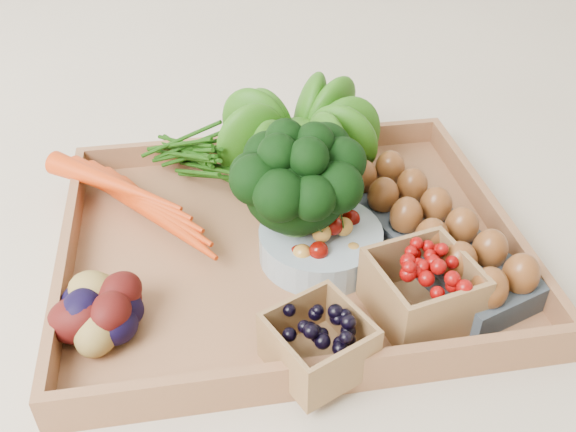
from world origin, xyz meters
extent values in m
plane|color=beige|center=(0.00, 0.00, 0.00)|extent=(4.00, 4.00, 0.00)
cube|color=#9A6640|center=(0.00, 0.00, 0.01)|extent=(0.55, 0.45, 0.01)
sphere|color=#26530D|center=(0.04, 0.15, 0.09)|extent=(0.15, 0.15, 0.15)
cylinder|color=#8C9EA5|center=(0.04, -0.03, 0.03)|extent=(0.15, 0.15, 0.04)
cube|color=#394149|center=(0.17, -0.04, 0.03)|extent=(0.19, 0.31, 0.03)
cube|color=black|center=(0.00, -0.19, 0.05)|extent=(0.12, 0.12, 0.06)
cube|color=#7A0605|center=(0.12, -0.14, 0.05)|extent=(0.12, 0.12, 0.07)
camera|label=1|loc=(-0.10, -0.61, 0.54)|focal=40.00mm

